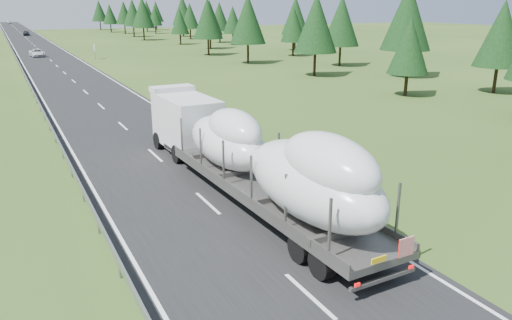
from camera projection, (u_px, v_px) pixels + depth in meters
name	position (u px, v px, depth m)	size (l,w,h in m)	color
ground	(309.00, 296.00, 16.45)	(400.00, 400.00, 0.00)	#2F4818
road_surface	(41.00, 52.00, 101.43)	(10.00, 400.00, 0.02)	black
guardrail	(12.00, 50.00, 98.90)	(0.10, 400.00, 0.76)	slate
marker_posts	(48.00, 34.00, 150.83)	(0.13, 350.08, 1.00)	silver
highway_sign	(94.00, 49.00, 87.02)	(0.08, 0.90, 2.60)	slate
tree_line_right	(235.00, 16.00, 104.63)	(26.18, 260.18, 12.61)	black
boat_truck	(249.00, 151.00, 23.85)	(3.58, 21.68, 4.74)	silver
distant_van	(37.00, 53.00, 91.54)	(2.30, 4.99, 1.39)	silver
distant_car_dark	(26.00, 33.00, 153.38)	(1.82, 4.53, 1.54)	black
distant_car_blue	(9.00, 23.00, 246.79)	(1.34, 3.85, 1.27)	#172940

